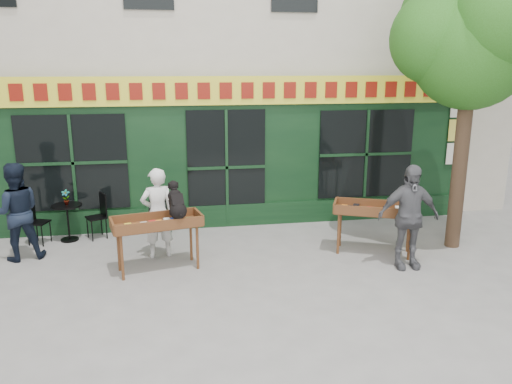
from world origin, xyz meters
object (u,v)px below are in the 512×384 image
(book_cart_right, at_px, (375,212))
(man_left, at_px, (16,212))
(man_right, at_px, (408,217))
(book_cart_center, at_px, (157,225))
(dog, at_px, (176,199))
(bistro_table, at_px, (67,215))
(woman, at_px, (158,213))

(book_cart_right, distance_m, man_left, 6.66)
(man_left, bearing_deg, man_right, 151.00)
(book_cart_center, xyz_separation_m, dog, (0.35, -0.05, 0.47))
(man_left, bearing_deg, bistro_table, -144.18)
(woman, relative_size, man_left, 0.94)
(book_cart_right, distance_m, man_right, 0.82)
(book_cart_right, xyz_separation_m, man_left, (-6.61, 0.81, 0.09))
(bistro_table, bearing_deg, dog, -40.89)
(bistro_table, bearing_deg, book_cart_right, -16.10)
(woman, bearing_deg, man_right, 151.43)
(woman, distance_m, man_right, 4.53)
(book_cart_center, bearing_deg, woman, 77.42)
(book_cart_center, xyz_separation_m, woman, (0.00, 0.65, 0.03))
(book_cart_right, height_order, bistro_table, book_cart_right)
(man_right, height_order, man_left, man_right)
(dog, bearing_deg, man_right, -20.37)
(man_left, bearing_deg, book_cart_center, 143.13)
(book_cart_center, distance_m, woman, 0.65)
(dog, distance_m, man_right, 4.06)
(dog, bearing_deg, woman, 103.98)
(dog, bearing_deg, book_cart_right, -9.46)
(book_cart_center, bearing_deg, man_right, -20.40)
(book_cart_center, relative_size, man_left, 0.88)
(bistro_table, bearing_deg, man_left, -127.87)
(dog, relative_size, bistro_table, 0.79)
(woman, height_order, bistro_table, woman)
(woman, xyz_separation_m, man_right, (4.36, -1.25, 0.08))
(woman, distance_m, man_left, 2.57)
(dog, distance_m, woman, 0.90)
(woman, distance_m, bistro_table, 2.23)
(book_cart_right, bearing_deg, man_right, -44.90)
(man_right, xyz_separation_m, bistro_table, (-6.21, 2.46, -0.39))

